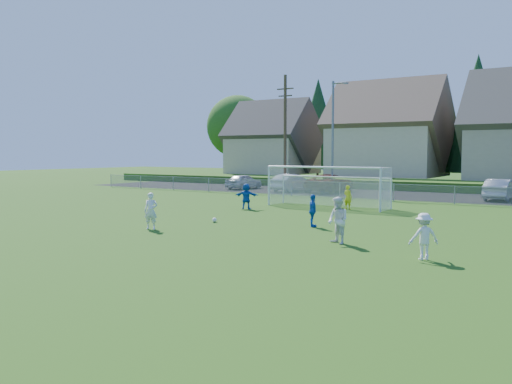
# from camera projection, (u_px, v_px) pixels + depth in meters

# --- Properties ---
(ground) EXTENTS (160.00, 160.00, 0.00)m
(ground) POSITION_uv_depth(u_px,v_px,m) (135.00, 244.00, 19.61)
(ground) COLOR #193D0C
(ground) RESTS_ON ground
(asphalt_lot) EXTENTS (60.00, 60.00, 0.00)m
(asphalt_lot) POSITION_uv_depth(u_px,v_px,m) (392.00, 195.00, 42.51)
(asphalt_lot) COLOR black
(asphalt_lot) RESTS_ON ground
(grass_embankment) EXTENTS (70.00, 6.00, 0.80)m
(grass_embankment) POSITION_uv_depth(u_px,v_px,m) (421.00, 185.00, 48.72)
(grass_embankment) COLOR #1E420F
(grass_embankment) RESTS_ON ground
(soccer_ball) EXTENTS (0.22, 0.22, 0.22)m
(soccer_ball) POSITION_uv_depth(u_px,v_px,m) (214.00, 220.00, 25.64)
(soccer_ball) COLOR white
(soccer_ball) RESTS_ON ground
(player_white_a) EXTENTS (0.69, 0.61, 1.59)m
(player_white_a) POSITION_uv_depth(u_px,v_px,m) (151.00, 211.00, 23.30)
(player_white_a) COLOR white
(player_white_a) RESTS_ON ground
(player_white_b) EXTENTS (1.04, 0.97, 1.71)m
(player_white_b) POSITION_uv_depth(u_px,v_px,m) (338.00, 220.00, 19.55)
(player_white_b) COLOR white
(player_white_b) RESTS_ON ground
(player_white_c) EXTENTS (1.06, 1.02, 1.45)m
(player_white_c) POSITION_uv_depth(u_px,v_px,m) (424.00, 236.00, 16.65)
(player_white_c) COLOR white
(player_white_c) RESTS_ON ground
(player_blue_a) EXTENTS (0.70, 0.92, 1.46)m
(player_blue_a) POSITION_uv_depth(u_px,v_px,m) (313.00, 211.00, 24.02)
(player_blue_a) COLOR #1354B6
(player_blue_a) RESTS_ON ground
(player_blue_b) EXTENTS (1.46, 0.90, 1.51)m
(player_blue_b) POSITION_uv_depth(u_px,v_px,m) (246.00, 196.00, 31.67)
(player_blue_b) COLOR #1354B6
(player_blue_b) RESTS_ON ground
(goalkeeper) EXTENTS (0.57, 0.43, 1.42)m
(goalkeeper) POSITION_uv_depth(u_px,v_px,m) (348.00, 197.00, 31.50)
(goalkeeper) COLOR yellow
(goalkeeper) RESTS_ON ground
(car_a) EXTENTS (1.84, 4.07, 1.36)m
(car_a) POSITION_uv_depth(u_px,v_px,m) (244.00, 181.00, 49.42)
(car_a) COLOR #BBBDC3
(car_a) RESTS_ON ground
(car_b) EXTENTS (1.93, 4.57, 1.47)m
(car_b) POSITION_uv_depth(u_px,v_px,m) (292.00, 183.00, 46.53)
(car_b) COLOR silver
(car_b) RESTS_ON ground
(car_c) EXTENTS (2.65, 5.50, 1.51)m
(car_c) POSITION_uv_depth(u_px,v_px,m) (330.00, 183.00, 45.13)
(car_c) COLOR #571209
(car_c) RESTS_ON ground
(car_f) EXTENTS (1.58, 4.46, 1.47)m
(car_f) POSITION_uv_depth(u_px,v_px,m) (500.00, 190.00, 37.67)
(car_f) COLOR #B4B4B4
(car_f) RESTS_ON ground
(soccer_goal) EXTENTS (7.42, 1.90, 2.50)m
(soccer_goal) POSITION_uv_depth(u_px,v_px,m) (329.00, 180.00, 32.85)
(soccer_goal) COLOR white
(soccer_goal) RESTS_ON ground
(chainlink_fence) EXTENTS (52.06, 0.06, 1.20)m
(chainlink_fence) POSITION_uv_depth(u_px,v_px,m) (366.00, 191.00, 37.88)
(chainlink_fence) COLOR gray
(chainlink_fence) RESTS_ON ground
(streetlight) EXTENTS (1.38, 0.18, 9.00)m
(streetlight) POSITION_uv_depth(u_px,v_px,m) (333.00, 133.00, 43.35)
(streetlight) COLOR slate
(streetlight) RESTS_ON ground
(utility_pole) EXTENTS (1.60, 0.26, 10.00)m
(utility_pole) POSITION_uv_depth(u_px,v_px,m) (285.00, 131.00, 46.93)
(utility_pole) COLOR #473321
(utility_pole) RESTS_ON ground
(houses_row) EXTENTS (53.90, 11.45, 13.27)m
(houses_row) POSITION_uv_depth(u_px,v_px,m) (465.00, 112.00, 53.35)
(houses_row) COLOR tan
(houses_row) RESTS_ON ground
(tree_row) EXTENTS (65.98, 12.36, 13.80)m
(tree_row) POSITION_uv_depth(u_px,v_px,m) (469.00, 120.00, 59.11)
(tree_row) COLOR #382616
(tree_row) RESTS_ON ground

